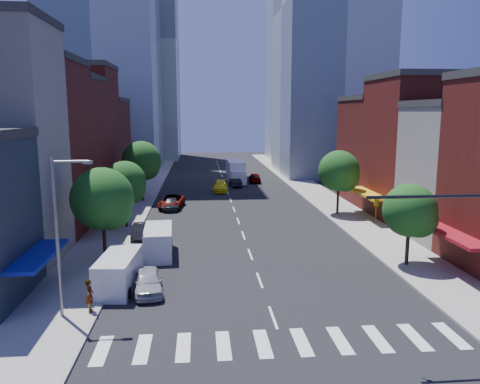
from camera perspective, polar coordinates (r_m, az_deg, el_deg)
The scene contains 31 objects.
ground at distance 27.72m, azimuth 4.05°, elevation -15.01°, with size 220.00×220.00×0.00m, color black.
sidewalk_left at distance 66.39m, azimuth -12.21°, elevation -0.44°, with size 5.00×120.00×0.15m, color gray.
sidewalk_right at distance 67.91m, azimuth 9.20°, elevation -0.12°, with size 5.00×120.00×0.15m, color gray.
crosswalk at distance 25.06m, azimuth 5.18°, elevation -17.85°, with size 19.00×3.00×0.01m, color silver.
bldg_left_2 at distance 48.53m, azimuth -25.48°, elevation 4.57°, with size 12.00×9.00×16.00m, color #5B1915.
bldg_left_3 at distance 56.59m, azimuth -22.47°, elevation 4.88°, with size 12.00×8.00×15.00m, color #531914.
bldg_left_4 at distance 64.67m, azimuth -20.30°, elevation 6.43°, with size 12.00×9.00×17.00m, color #5B1915.
bldg_left_5 at distance 73.98m, azimuth -18.29°, elevation 5.33°, with size 12.00×10.00×13.00m, color #531914.
bldg_right_1 at distance 47.40m, azimuth 27.00°, elevation 1.92°, with size 12.00×8.00×12.00m, color #B8B3AA.
bldg_right_2 at distance 55.05m, azimuth 22.19°, elevation 4.78°, with size 12.00×10.00×15.00m, color #5B1915.
bldg_right_3 at distance 64.16m, azimuth 18.09°, elevation 4.74°, with size 12.00×10.00×13.00m, color #531914.
tower_ne at distance 91.97m, azimuth 11.04°, elevation 21.15°, with size 18.00×20.00×60.00m, color #9EA5AD.
tower_far_w at distance 121.75m, azimuth -12.07°, elevation 17.32°, with size 18.00×18.00×56.00m, color #9EA5AD.
streetlight at distance 27.71m, azimuth -21.12°, elevation -4.11°, with size 2.25×0.25×9.00m.
tree_left_near at distance 37.11m, azimuth -16.22°, elevation -1.08°, with size 4.80×4.80×7.30m.
tree_left_mid at distance 47.85m, azimuth -13.69°, elevation 0.99°, with size 4.20×4.20×6.65m.
tree_left_far at distance 61.53m, azimuth -11.78°, elevation 3.60°, with size 5.00×5.00×7.75m.
tree_right_near at distance 37.09m, azimuth 20.22°, elevation -2.37°, with size 4.00×4.00×6.20m.
tree_right_far at distance 53.57m, azimuth 12.13°, elevation 2.33°, with size 4.60×4.60×7.20m.
parked_car_front at distance 31.39m, azimuth -11.15°, elevation -10.66°, with size 1.76×4.38×1.49m, color #ABAAAF.
parked_car_second at distance 44.10m, azimuth -11.95°, elevation -4.73°, with size 1.52×4.35×1.43m, color black.
parked_car_third at distance 57.46m, azimuth -8.33°, elevation -1.19°, with size 2.56×5.54×1.54m, color #999999.
parked_car_rear at distance 56.53m, azimuth -8.38°, elevation -1.47°, with size 1.90×4.67×1.36m, color black.
cargo_van_near at distance 32.26m, azimuth -14.63°, elevation -9.48°, with size 2.58×5.56×2.31m.
cargo_van_far at distance 38.74m, azimuth -9.93°, elevation -6.03°, with size 2.48×5.58×2.33m.
taxi at distance 68.79m, azimuth -2.37°, elevation 0.70°, with size 2.13×5.25×1.52m, color #FCF10D.
traffic_car_oncoming at distance 72.93m, azimuth -0.56°, elevation 1.15°, with size 1.39×3.99×1.32m, color black.
traffic_car_far at distance 77.52m, azimuth 1.80°, elevation 1.75°, with size 1.85×4.59×1.56m, color #999999.
box_truck at distance 77.96m, azimuth -0.50°, elevation 2.44°, with size 2.90×8.72×3.48m.
pedestrian_near at distance 29.02m, azimuth -17.83°, elevation -11.93°, with size 0.70×0.46×1.91m, color #999999.
pedestrian_far at distance 31.78m, azimuth -16.63°, elevation -10.08°, with size 0.86×0.67×1.77m, color #999999.
Camera 1 is at (-4.07, -24.84, 11.61)m, focal length 35.00 mm.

